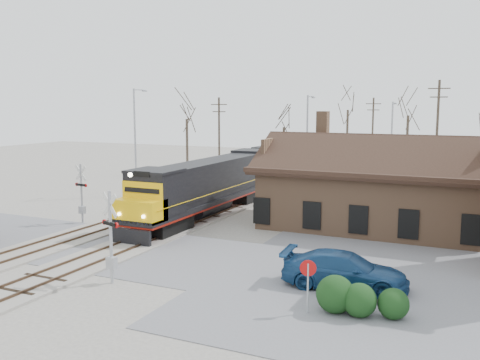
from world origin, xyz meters
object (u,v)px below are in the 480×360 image
Objects in this scene: depot at (372,192)px; parked_car at (345,270)px; locomotive_lead at (205,187)px; locomotive_trailing at (293,161)px.

depot is 2.64× the size of parked_car.
locomotive_trailing is (0.00, 19.96, -0.00)m from locomotive_lead.
depot is at bearing -56.41° from locomotive_trailing.
parked_car is at bearing -66.74° from locomotive_trailing.
locomotive_lead reaches higher than locomotive_trailing.
locomotive_lead is 3.42× the size of parked_car.
parked_car is (1.40, -13.09, -1.57)m from depot.
locomotive_lead is 17.51m from parked_car.
locomotive_trailing is at bearing 90.00° from locomotive_lead.
locomotive_lead is 1.00× the size of locomotive_trailing.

